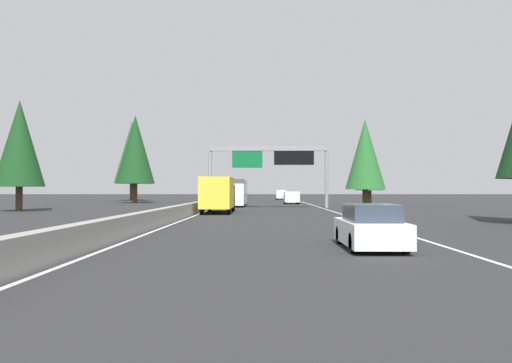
% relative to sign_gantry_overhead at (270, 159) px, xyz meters
% --- Properties ---
extents(ground_plane, '(320.00, 320.00, 0.00)m').
position_rel_sign_gantry_overhead_xyz_m(ground_plane, '(7.66, 6.03, -5.22)').
color(ground_plane, '#262628').
extents(median_barrier, '(180.00, 0.56, 0.90)m').
position_rel_sign_gantry_overhead_xyz_m(median_barrier, '(27.66, 6.33, -4.77)').
color(median_barrier, gray).
rests_on(median_barrier, ground).
extents(shoulder_stripe_right, '(160.00, 0.16, 0.01)m').
position_rel_sign_gantry_overhead_xyz_m(shoulder_stripe_right, '(17.66, -5.49, -5.21)').
color(shoulder_stripe_right, silver).
rests_on(shoulder_stripe_right, ground).
extents(shoulder_stripe_median, '(160.00, 0.16, 0.01)m').
position_rel_sign_gantry_overhead_xyz_m(shoulder_stripe_median, '(17.66, 5.78, -5.21)').
color(shoulder_stripe_median, silver).
rests_on(shoulder_stripe_median, ground).
extents(sign_gantry_overhead, '(0.50, 12.68, 6.55)m').
position_rel_sign_gantry_overhead_xyz_m(sign_gantry_overhead, '(0.00, 0.00, 0.00)').
color(sign_gantry_overhead, gray).
rests_on(sign_gantry_overhead, ground).
extents(sedan_far_left, '(4.40, 1.80, 1.47)m').
position_rel_sign_gantry_overhead_xyz_m(sedan_far_left, '(-37.60, -2.87, -4.53)').
color(sedan_far_left, white).
rests_on(sedan_far_left, ground).
extents(box_truck_distant_b, '(8.50, 2.40, 2.95)m').
position_rel_sign_gantry_overhead_xyz_m(box_truck_distant_b, '(-11.62, 4.45, -3.60)').
color(box_truck_distant_b, gold).
rests_on(box_truck_distant_b, ground).
extents(bus_near_right, '(11.50, 2.55, 3.10)m').
position_rel_sign_gantry_overhead_xyz_m(bus_near_right, '(6.97, 4.07, -3.50)').
color(bus_near_right, white).
rests_on(bus_near_right, ground).
extents(pickup_mid_right, '(5.60, 2.00, 1.86)m').
position_rel_sign_gantry_overhead_xyz_m(pickup_mid_right, '(47.05, -2.76, -4.30)').
color(pickup_mid_right, silver).
rests_on(pickup_mid_right, ground).
extents(minivan_mid_left, '(5.00, 1.95, 1.69)m').
position_rel_sign_gantry_overhead_xyz_m(minivan_mid_left, '(15.96, -3.13, -4.26)').
color(minivan_mid_left, white).
rests_on(minivan_mid_left, ground).
extents(conifer_right_near, '(3.96, 3.96, 9.00)m').
position_rel_sign_gantry_overhead_xyz_m(conifer_right_near, '(-3.04, -9.46, 0.25)').
color(conifer_right_near, '#4C3823').
rests_on(conifer_right_near, ground).
extents(conifer_right_mid, '(3.69, 3.69, 8.38)m').
position_rel_sign_gantry_overhead_xyz_m(conifer_right_mid, '(13.85, -13.29, -0.13)').
color(conifer_right_mid, '#4C3823').
rests_on(conifer_right_mid, ground).
extents(conifer_left_near, '(4.45, 4.45, 10.11)m').
position_rel_sign_gantry_overhead_xyz_m(conifer_left_near, '(-8.09, 22.86, 0.93)').
color(conifer_left_near, '#4C3823').
rests_on(conifer_left_near, ground).
extents(conifer_left_mid, '(5.65, 5.65, 12.85)m').
position_rel_sign_gantry_overhead_xyz_m(conifer_left_mid, '(20.56, 19.43, 2.60)').
color(conifer_left_mid, '#4C3823').
rests_on(conifer_left_mid, ground).
extents(conifer_left_far, '(6.22, 6.22, 14.15)m').
position_rel_sign_gantry_overhead_xyz_m(conifer_left_far, '(36.61, 24.01, 3.39)').
color(conifer_left_far, '#4C3823').
rests_on(conifer_left_far, ground).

